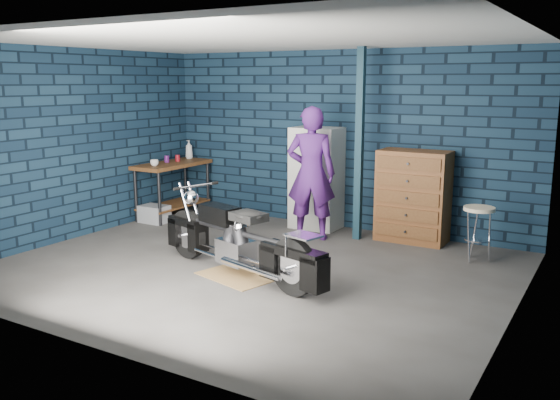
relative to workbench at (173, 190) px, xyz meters
The scene contains 15 objects.
ground 3.22m from the workbench, 32.70° to the right, with size 6.00×6.00×0.00m, color #4B4846.
room_walls 3.26m from the workbench, 23.54° to the right, with size 6.02×5.01×2.71m.
support_post 3.36m from the workbench, ahead, with size 0.10×0.10×2.70m, color #112A36.
workbench is the anchor object (origin of this frame).
drip_mat 3.40m from the workbench, 36.66° to the right, with size 0.88×0.66×0.01m, color olive.
motorcycle 3.37m from the workbench, 36.66° to the right, with size 2.24×0.61×0.99m, color black, non-canonical shape.
person 2.69m from the workbench, ahead, with size 0.69×0.46×1.90m, color #4C1D6F.
storage_bin 0.59m from the workbench, 87.71° to the right, with size 0.45×0.32×0.28m, color gray.
locker 2.49m from the workbench, 11.90° to the left, with size 0.72×0.52×1.55m, color silver.
tool_chest 3.98m from the workbench, ahead, with size 0.97×0.54×1.29m, color brown.
shop_stool 4.96m from the workbench, ahead, with size 0.38×0.38×0.70m, color beige, non-canonical shape.
cup_a 0.68m from the workbench, 86.84° to the right, with size 0.13×0.13×0.10m, color beige.
mug_purple 0.52m from the workbench, behind, with size 0.08×0.08×0.11m, color #561967.
mug_red 0.54m from the workbench, 99.05° to the left, with size 0.08×0.08×0.11m, color maroon.
bottle 0.84m from the workbench, 99.47° to the left, with size 0.12×0.12×0.32m, color gray.
Camera 1 is at (3.80, -5.75, 2.24)m, focal length 38.00 mm.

